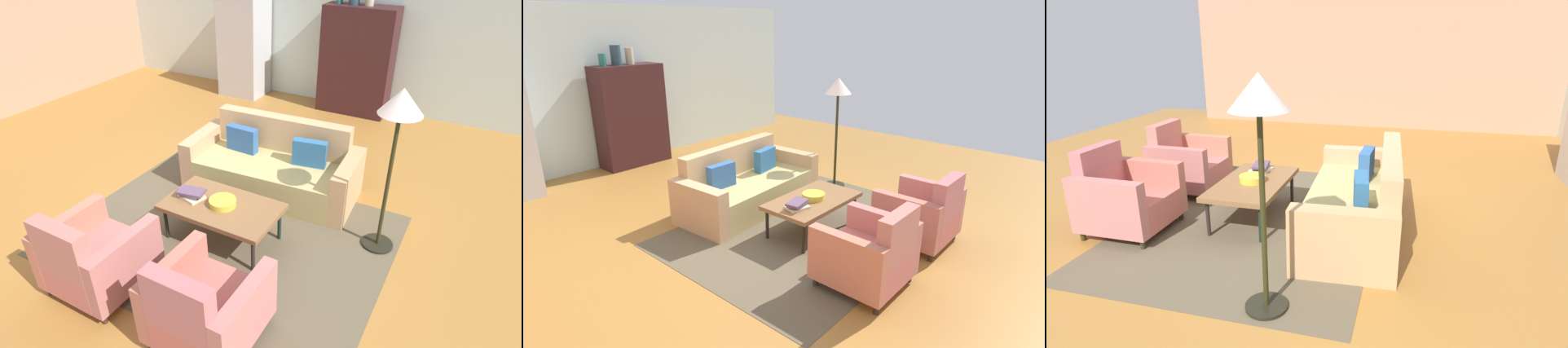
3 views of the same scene
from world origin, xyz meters
TOP-DOWN VIEW (x-y plane):
  - ground_plane at (0.00, 0.00)m, footprint 11.30×11.30m
  - wall_back at (0.00, 3.90)m, footprint 9.41×0.12m
  - area_rug at (0.50, -0.56)m, footprint 3.40×2.60m
  - couch at (0.49, 0.57)m, footprint 2.15×1.03m
  - coffee_table at (0.50, -0.61)m, footprint 1.20×0.70m
  - armchair_left at (-0.10, -1.78)m, footprint 0.80×0.80m
  - armchair_right at (1.10, -1.78)m, footprint 0.80×0.80m
  - fruit_bowl at (0.51, -0.61)m, footprint 0.28×0.28m
  - book_stack at (0.15, -0.65)m, footprint 0.30×0.25m
  - cabinet at (0.53, 3.55)m, footprint 1.20×0.51m
  - refrigerator at (-1.65, 3.45)m, footprint 0.80×0.73m
  - floor_lamp at (1.98, 0.07)m, footprint 0.40×0.40m

SIDE VIEW (x-z plane):
  - ground_plane at x=0.00m, z-range 0.00..0.00m
  - area_rug at x=0.50m, z-range 0.00..0.01m
  - couch at x=0.49m, z-range -0.14..0.72m
  - armchair_left at x=-0.10m, z-range -0.10..0.78m
  - armchair_right at x=1.10m, z-range -0.10..0.78m
  - coffee_table at x=0.50m, z-range 0.18..0.61m
  - fruit_bowl at x=0.51m, z-range 0.43..0.50m
  - book_stack at x=0.15m, z-range 0.43..0.52m
  - cabinet at x=0.53m, z-range 0.00..1.80m
  - refrigerator at x=-1.65m, z-range 0.00..1.85m
  - wall_back at x=0.00m, z-range 0.00..2.80m
  - floor_lamp at x=1.98m, z-range 0.58..2.30m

